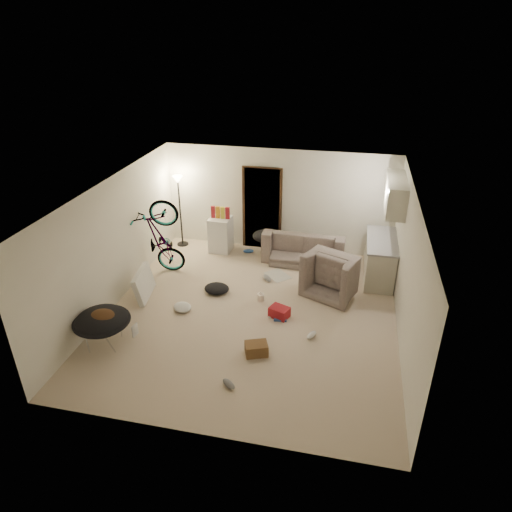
% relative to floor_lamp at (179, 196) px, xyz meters
% --- Properties ---
extents(floor, '(5.50, 6.00, 0.02)m').
position_rel_floor_lamp_xyz_m(floor, '(2.40, -2.65, -1.32)').
color(floor, beige).
rests_on(floor, ground).
extents(ceiling, '(5.50, 6.00, 0.02)m').
position_rel_floor_lamp_xyz_m(ceiling, '(2.40, -2.65, 1.20)').
color(ceiling, white).
rests_on(ceiling, wall_back).
extents(wall_back, '(5.50, 0.02, 2.50)m').
position_rel_floor_lamp_xyz_m(wall_back, '(2.40, 0.36, -0.06)').
color(wall_back, white).
rests_on(wall_back, floor).
extents(wall_front, '(5.50, 0.02, 2.50)m').
position_rel_floor_lamp_xyz_m(wall_front, '(2.40, -5.66, -0.06)').
color(wall_front, white).
rests_on(wall_front, floor).
extents(wall_left, '(0.02, 6.00, 2.50)m').
position_rel_floor_lamp_xyz_m(wall_left, '(-0.36, -2.65, -0.06)').
color(wall_left, white).
rests_on(wall_left, floor).
extents(wall_right, '(0.02, 6.00, 2.50)m').
position_rel_floor_lamp_xyz_m(wall_right, '(5.16, -2.65, -0.06)').
color(wall_right, white).
rests_on(wall_right, floor).
extents(doorway, '(0.85, 0.10, 2.04)m').
position_rel_floor_lamp_xyz_m(doorway, '(2.00, 0.32, -0.29)').
color(doorway, black).
rests_on(doorway, floor).
extents(door_trim, '(0.97, 0.04, 2.10)m').
position_rel_floor_lamp_xyz_m(door_trim, '(2.00, 0.29, -0.29)').
color(door_trim, '#342012').
rests_on(door_trim, floor).
extents(floor_lamp, '(0.28, 0.28, 1.81)m').
position_rel_floor_lamp_xyz_m(floor_lamp, '(0.00, 0.00, 0.00)').
color(floor_lamp, black).
rests_on(floor_lamp, floor).
extents(kitchen_counter, '(0.60, 1.50, 0.88)m').
position_rel_floor_lamp_xyz_m(kitchen_counter, '(4.83, -0.65, -0.87)').
color(kitchen_counter, beige).
rests_on(kitchen_counter, floor).
extents(counter_top, '(0.64, 1.54, 0.04)m').
position_rel_floor_lamp_xyz_m(counter_top, '(4.83, -0.65, -0.41)').
color(counter_top, gray).
rests_on(counter_top, kitchen_counter).
extents(kitchen_uppers, '(0.38, 1.40, 0.65)m').
position_rel_floor_lamp_xyz_m(kitchen_uppers, '(4.96, -0.65, 0.64)').
color(kitchen_uppers, beige).
rests_on(kitchen_uppers, wall_right).
extents(sofa, '(1.91, 0.79, 0.55)m').
position_rel_floor_lamp_xyz_m(sofa, '(3.11, -0.20, -1.03)').
color(sofa, '#343B34').
rests_on(sofa, floor).
extents(armchair, '(1.35, 1.28, 0.69)m').
position_rel_floor_lamp_xyz_m(armchair, '(3.96, -1.38, -0.96)').
color(armchair, '#343B34').
rests_on(armchair, floor).
extents(bicycle, '(1.93, 1.02, 1.07)m').
position_rel_floor_lamp_xyz_m(bicycle, '(0.10, -1.49, -0.82)').
color(bicycle, black).
rests_on(bicycle, floor).
extents(book_asset, '(0.27, 0.22, 0.02)m').
position_rel_floor_lamp_xyz_m(book_asset, '(0.48, -3.86, -1.30)').
color(book_asset, maroon).
rests_on(book_asset, floor).
extents(mini_fridge, '(0.53, 0.53, 0.86)m').
position_rel_floor_lamp_xyz_m(mini_fridge, '(1.05, -0.10, -0.88)').
color(mini_fridge, white).
rests_on(mini_fridge, floor).
extents(snack_box_0, '(0.12, 0.10, 0.30)m').
position_rel_floor_lamp_xyz_m(snack_box_0, '(0.88, -0.10, -0.31)').
color(snack_box_0, maroon).
rests_on(snack_box_0, mini_fridge).
extents(snack_box_1, '(0.10, 0.07, 0.30)m').
position_rel_floor_lamp_xyz_m(snack_box_1, '(1.00, -0.10, -0.31)').
color(snack_box_1, orange).
rests_on(snack_box_1, mini_fridge).
extents(snack_box_2, '(0.11, 0.09, 0.30)m').
position_rel_floor_lamp_xyz_m(snack_box_2, '(1.12, -0.10, -0.31)').
color(snack_box_2, gold).
rests_on(snack_box_2, mini_fridge).
extents(snack_box_3, '(0.11, 0.08, 0.30)m').
position_rel_floor_lamp_xyz_m(snack_box_3, '(1.24, -0.10, -0.31)').
color(snack_box_3, maroon).
rests_on(snack_box_3, mini_fridge).
extents(saucer_chair, '(0.98, 0.98, 0.70)m').
position_rel_floor_lamp_xyz_m(saucer_chair, '(0.10, -4.13, -0.89)').
color(saucer_chair, silver).
rests_on(saucer_chair, floor).
extents(hoodie, '(0.48, 0.41, 0.22)m').
position_rel_floor_lamp_xyz_m(hoodie, '(0.15, -4.16, -0.69)').
color(hoodie, '#482C18').
rests_on(hoodie, saucer_chair).
extents(sofa_drape, '(0.62, 0.53, 0.28)m').
position_rel_floor_lamp_xyz_m(sofa_drape, '(2.16, -0.20, -0.77)').
color(sofa_drape, black).
rests_on(sofa_drape, sofa).
extents(tv_box, '(0.35, 0.91, 0.59)m').
position_rel_floor_lamp_xyz_m(tv_box, '(0.10, -2.49, -1.02)').
color(tv_box, silver).
rests_on(tv_box, floor).
extents(drink_case_a, '(0.45, 0.39, 0.22)m').
position_rel_floor_lamp_xyz_m(drink_case_a, '(2.75, -3.81, -1.20)').
color(drink_case_a, brown).
rests_on(drink_case_a, floor).
extents(drink_case_b, '(0.43, 0.38, 0.21)m').
position_rel_floor_lamp_xyz_m(drink_case_b, '(2.95, -2.63, -1.20)').
color(drink_case_b, maroon).
rests_on(drink_case_b, floor).
extents(juicer, '(0.14, 0.14, 0.20)m').
position_rel_floor_lamp_xyz_m(juicer, '(2.47, -2.13, -1.22)').
color(juicer, white).
rests_on(juicer, floor).
extents(newspaper, '(0.68, 0.68, 0.01)m').
position_rel_floor_lamp_xyz_m(newspaper, '(2.64, -1.06, -1.30)').
color(newspaper, '#B8B6AA').
rests_on(newspaper, floor).
extents(book_blue, '(0.28, 0.36, 0.03)m').
position_rel_floor_lamp_xyz_m(book_blue, '(2.98, -2.64, -1.29)').
color(book_blue, '#295097').
rests_on(book_blue, floor).
extents(book_white, '(0.24, 0.29, 0.02)m').
position_rel_floor_lamp_xyz_m(book_white, '(2.82, -2.58, -1.30)').
color(book_white, silver).
rests_on(book_white, floor).
extents(shoe_0, '(0.28, 0.17, 0.10)m').
position_rel_floor_lamp_xyz_m(shoe_0, '(1.75, -0.10, -1.26)').
color(shoe_0, '#295097').
rests_on(shoe_0, floor).
extents(shoe_1, '(0.28, 0.31, 0.11)m').
position_rel_floor_lamp_xyz_m(shoe_1, '(2.45, -1.32, -1.25)').
color(shoe_1, slate).
rests_on(shoe_1, floor).
extents(shoe_3, '(0.29, 0.26, 0.10)m').
position_rel_floor_lamp_xyz_m(shoe_3, '(2.50, -4.67, -1.26)').
color(shoe_3, slate).
rests_on(shoe_3, floor).
extents(shoe_4, '(0.22, 0.29, 0.10)m').
position_rel_floor_lamp_xyz_m(shoe_4, '(3.63, -3.15, -1.26)').
color(shoe_4, white).
rests_on(shoe_4, floor).
extents(clothes_lump_a, '(0.54, 0.46, 0.17)m').
position_rel_floor_lamp_xyz_m(clothes_lump_a, '(1.51, -2.02, -1.22)').
color(clothes_lump_a, black).
rests_on(clothes_lump_a, floor).
extents(clothes_lump_b, '(0.47, 0.41, 0.14)m').
position_rel_floor_lamp_xyz_m(clothes_lump_b, '(3.30, -0.10, -1.24)').
color(clothes_lump_b, black).
rests_on(clothes_lump_b, floor).
extents(clothes_lump_c, '(0.51, 0.50, 0.12)m').
position_rel_floor_lamp_xyz_m(clothes_lump_c, '(1.04, -2.81, -1.25)').
color(clothes_lump_c, silver).
rests_on(clothes_lump_c, floor).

